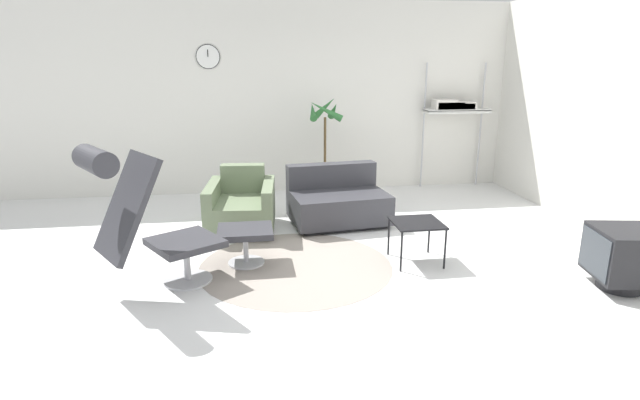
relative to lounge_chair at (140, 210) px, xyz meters
name	(u,v)px	position (x,y,z in m)	size (l,w,h in m)	color
ground_plane	(321,256)	(1.61, 0.61, -0.75)	(12.00, 12.00, 0.00)	white
wall_back	(293,98)	(1.61, 3.43, 0.65)	(12.00, 0.09, 2.80)	silver
wall_right	(634,114)	(4.92, 0.61, 0.65)	(0.06, 12.00, 2.80)	silver
round_rug	(296,266)	(1.32, 0.40, -0.74)	(1.89, 1.89, 0.01)	gray
lounge_chair	(140,210)	(0.00, 0.00, 0.00)	(1.18, 1.02, 1.30)	#BCBCC1
ottoman	(245,237)	(0.84, 0.53, -0.47)	(0.53, 0.45, 0.37)	#BCBCC1
armchair_red	(242,208)	(0.80, 1.59, -0.48)	(0.84, 0.98, 0.72)	silver
couch_low	(337,202)	(1.97, 1.70, -0.49)	(1.23, 0.96, 0.69)	black
side_table	(417,225)	(2.52, 0.34, -0.37)	(0.47, 0.47, 0.42)	black
crt_television	(624,257)	(4.10, -0.51, -0.45)	(0.60, 0.61, 0.54)	black
potted_plant	(325,155)	(1.99, 2.86, -0.11)	(0.48, 0.49, 1.47)	silver
shelf_unit	(455,108)	(4.05, 3.19, 0.50)	(1.00, 0.28, 1.92)	#BCBCC1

